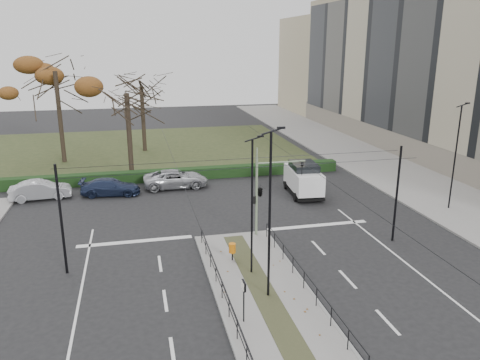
# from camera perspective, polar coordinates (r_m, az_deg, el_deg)

# --- Properties ---
(ground) EXTENTS (140.00, 140.00, 0.00)m
(ground) POSITION_cam_1_polar(r_m,az_deg,el_deg) (25.62, 1.29, -11.04)
(ground) COLOR black
(ground) RESTS_ON ground
(median_island) EXTENTS (4.40, 15.00, 0.14)m
(median_island) POSITION_cam_1_polar(r_m,az_deg,el_deg) (23.46, 2.83, -13.61)
(median_island) COLOR slate
(median_island) RESTS_ON ground
(sidewalk_east) EXTENTS (8.00, 90.00, 0.14)m
(sidewalk_east) POSITION_cam_1_polar(r_m,az_deg,el_deg) (51.34, 14.92, 2.55)
(sidewalk_east) COLOR slate
(sidewalk_east) RESTS_ON ground
(park) EXTENTS (38.00, 26.00, 0.10)m
(park) POSITION_cam_1_polar(r_m,az_deg,el_deg) (55.31, -13.01, 3.62)
(park) COLOR #283219
(park) RESTS_ON ground
(hedge) EXTENTS (38.00, 1.00, 1.00)m
(hedge) POSITION_cam_1_polar(r_m,az_deg,el_deg) (42.19, -12.92, 0.37)
(hedge) COLOR black
(hedge) RESTS_ON ground
(apartment_block) EXTENTS (13.09, 52.10, 21.64)m
(apartment_block) POSITION_cam_1_polar(r_m,az_deg,el_deg) (57.00, 23.93, 13.55)
(apartment_block) COLOR tan
(apartment_block) RESTS_ON ground
(median_railing) EXTENTS (4.14, 13.24, 0.92)m
(median_railing) POSITION_cam_1_polar(r_m,az_deg,el_deg) (22.94, 2.93, -11.77)
(median_railing) COLOR black
(median_railing) RESTS_ON median_island
(catenary) EXTENTS (20.00, 34.00, 6.00)m
(catenary) POSITION_cam_1_polar(r_m,az_deg,el_deg) (25.72, 0.46, -2.63)
(catenary) COLOR black
(catenary) RESTS_ON ground
(traffic_light) EXTENTS (3.42, 1.95, 5.03)m
(traffic_light) POSITION_cam_1_polar(r_m,az_deg,el_deg) (28.91, 2.60, -1.24)
(traffic_light) COLOR slate
(traffic_light) RESTS_ON median_island
(litter_bin) EXTENTS (0.39, 0.39, 0.99)m
(litter_bin) POSITION_cam_1_polar(r_m,az_deg,el_deg) (26.20, -0.95, -8.33)
(litter_bin) COLOR black
(litter_bin) RESTS_ON median_island
(info_panel) EXTENTS (0.11, 0.50, 1.93)m
(info_panel) POSITION_cam_1_polar(r_m,az_deg,el_deg) (20.46, 0.45, -13.30)
(info_panel) COLOR black
(info_panel) RESTS_ON median_island
(streetlamp_median_near) EXTENTS (0.68, 0.14, 8.16)m
(streetlamp_median_near) POSITION_cam_1_polar(r_m,az_deg,el_deg) (21.40, 3.68, -4.18)
(streetlamp_median_near) COLOR black
(streetlamp_median_near) RESTS_ON median_island
(streetlamp_median_far) EXTENTS (0.61, 0.13, 7.33)m
(streetlamp_median_far) POSITION_cam_1_polar(r_m,az_deg,el_deg) (23.72, 1.51, -3.15)
(streetlamp_median_far) COLOR black
(streetlamp_median_far) RESTS_ON median_island
(streetlamp_sidewalk) EXTENTS (0.64, 0.13, 7.71)m
(streetlamp_sidewalk) POSITION_cam_1_polar(r_m,az_deg,el_deg) (36.78, 24.78, 2.68)
(streetlamp_sidewalk) COLOR black
(streetlamp_sidewalk) RESTS_ON sidewalk_east
(parked_car_second) EXTENTS (4.71, 2.05, 1.51)m
(parked_car_second) POSITION_cam_1_polar(r_m,az_deg,el_deg) (39.80, -23.14, -1.13)
(parked_car_second) COLOR #A7A9AF
(parked_car_second) RESTS_ON ground
(parked_car_third) EXTENTS (4.86, 2.44, 1.36)m
(parked_car_third) POSITION_cam_1_polar(r_m,az_deg,el_deg) (39.06, -15.52, -0.82)
(parked_car_third) COLOR #1D2745
(parked_car_third) RESTS_ON ground
(parked_car_fourth) EXTENTS (5.44, 2.55, 1.50)m
(parked_car_fourth) POSITION_cam_1_polar(r_m,az_deg,el_deg) (40.00, -7.83, 0.15)
(parked_car_fourth) COLOR #A7A9AF
(parked_car_fourth) RESTS_ON ground
(white_van) EXTENTS (2.61, 5.19, 2.63)m
(white_van) POSITION_cam_1_polar(r_m,az_deg,el_deg) (37.98, 7.73, 0.23)
(white_van) COLOR silver
(white_van) RESTS_ON ground
(rust_tree) EXTENTS (9.28, 9.28, 11.97)m
(rust_tree) POSITION_cam_1_polar(r_m,az_deg,el_deg) (50.15, -21.63, 12.23)
(rust_tree) COLOR black
(rust_tree) RESTS_ON park
(bare_tree_center) EXTENTS (6.51, 6.51, 9.56)m
(bare_tree_center) POSITION_cam_1_polar(r_m,az_deg,el_deg) (53.33, -11.91, 10.55)
(bare_tree_center) COLOR black
(bare_tree_center) RESTS_ON park
(bare_tree_near) EXTENTS (6.02, 6.02, 10.04)m
(bare_tree_near) POSITION_cam_1_polar(r_m,az_deg,el_deg) (42.37, -13.62, 9.50)
(bare_tree_near) COLOR black
(bare_tree_near) RESTS_ON park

